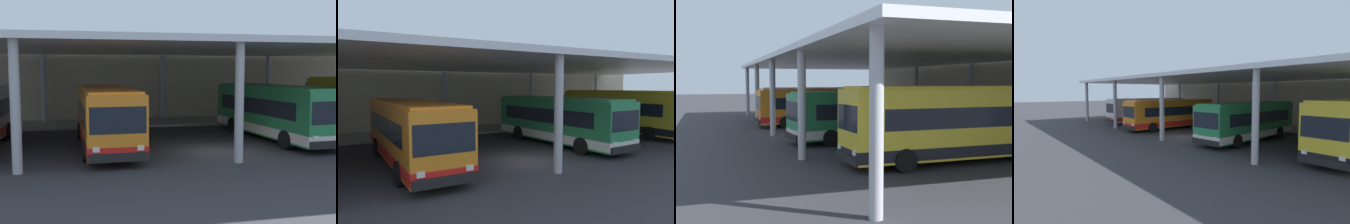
# 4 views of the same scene
# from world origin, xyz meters

# --- Properties ---
(ground_plane) EXTENTS (200.00, 200.00, 0.00)m
(ground_plane) POSITION_xyz_m (0.00, 0.00, 0.00)
(ground_plane) COLOR #333338
(platform_kerb) EXTENTS (42.00, 4.50, 0.18)m
(platform_kerb) POSITION_xyz_m (0.00, 11.75, 0.09)
(platform_kerb) COLOR gray
(platform_kerb) RESTS_ON ground
(station_building_facade) EXTENTS (48.00, 1.60, 6.99)m
(station_building_facade) POSITION_xyz_m (0.00, 15.00, 3.49)
(station_building_facade) COLOR #C1B293
(station_building_facade) RESTS_ON ground
(canopy_shelter) EXTENTS (40.00, 17.00, 5.55)m
(canopy_shelter) POSITION_xyz_m (0.00, 5.50, 5.29)
(canopy_shelter) COLOR silver
(canopy_shelter) RESTS_ON ground
(bus_second_bay) EXTENTS (2.89, 10.58, 3.17)m
(bus_second_bay) POSITION_xyz_m (-5.43, 2.33, 1.66)
(bus_second_bay) COLOR orange
(bus_second_bay) RESTS_ON ground
(bus_middle_bay) EXTENTS (3.32, 10.69, 3.17)m
(bus_middle_bay) POSITION_xyz_m (4.45, 3.05, 1.66)
(bus_middle_bay) COLOR #28844C
(bus_middle_bay) RESTS_ON ground
(bus_far_bay) EXTENTS (2.93, 11.39, 3.57)m
(bus_far_bay) POSITION_xyz_m (12.17, 4.37, 1.84)
(bus_far_bay) COLOR yellow
(bus_far_bay) RESTS_ON ground
(bench_waiting) EXTENTS (1.80, 0.45, 0.92)m
(bench_waiting) POSITION_xyz_m (6.84, 11.82, 0.66)
(bench_waiting) COLOR #383D47
(bench_waiting) RESTS_ON platform_kerb
(trash_bin) EXTENTS (0.52, 0.52, 0.98)m
(trash_bin) POSITION_xyz_m (10.51, 11.36, 0.68)
(trash_bin) COLOR maroon
(trash_bin) RESTS_ON platform_kerb
(banner_sign) EXTENTS (0.70, 0.12, 3.20)m
(banner_sign) POSITION_xyz_m (11.59, 10.94, 1.98)
(banner_sign) COLOR #B2B2B7
(banner_sign) RESTS_ON platform_kerb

